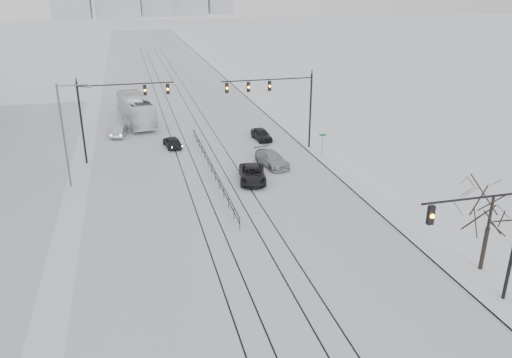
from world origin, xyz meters
name	(u,v)px	position (x,y,z in m)	size (l,w,h in m)	color
road	(177,104)	(0.00, 60.00, 0.01)	(22.00, 260.00, 0.02)	silver
sidewalk_east	(265,98)	(13.50, 60.00, 0.08)	(5.00, 260.00, 0.16)	white
curb	(250,99)	(11.05, 60.00, 0.06)	(0.10, 260.00, 0.12)	gray
tram_rails	(196,143)	(0.00, 40.00, 0.02)	(5.30, 180.00, 0.01)	black
traffic_mast_near	(492,231)	(10.79, 6.00, 4.56)	(6.10, 0.37, 7.00)	black
traffic_mast_ne	(280,97)	(8.15, 34.99, 5.76)	(9.60, 0.37, 8.00)	black
traffic_mast_nw	(112,106)	(-8.52, 36.00, 5.57)	(9.10, 0.37, 8.00)	black
street_light_west	(67,128)	(-12.20, 30.00, 5.21)	(2.73, 0.25, 9.00)	#595B60
bare_tree	(492,205)	(13.20, 9.00, 4.49)	(4.40, 4.40, 6.10)	black
median_fence	(211,168)	(0.00, 30.00, 0.53)	(0.06, 24.00, 1.00)	black
street_sign	(322,142)	(11.80, 32.00, 1.61)	(0.70, 0.06, 2.40)	#595B60
sedan_sb_inner	(172,142)	(-2.76, 38.93, 0.63)	(1.49, 3.69, 1.26)	black
sedan_sb_outer	(119,130)	(-8.31, 44.86, 0.69)	(1.45, 4.16, 1.37)	#A0A4A8
sedan_nb_front	(252,174)	(3.21, 27.09, 0.68)	(2.27, 4.92, 1.37)	black
sedan_nb_right	(272,159)	(6.03, 30.59, 0.70)	(1.95, 4.80, 1.39)	#999BA1
sedan_nb_far	(261,134)	(7.31, 39.18, 0.66)	(1.55, 3.85, 1.31)	black
box_truck	(136,110)	(-6.16, 50.45, 1.71)	(2.87, 12.27, 3.42)	white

